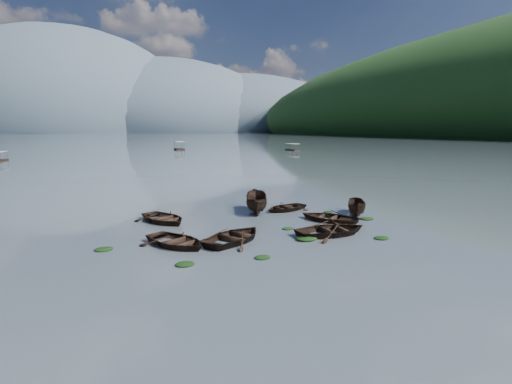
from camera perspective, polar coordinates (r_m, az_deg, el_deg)
name	(u,v)px	position (r m, az deg, el deg)	size (l,w,h in m)	color
ground_plane	(345,265)	(21.11, 12.56, -10.15)	(2400.00, 2400.00, 0.00)	#4A555D
haze_mtn_b	(67,132)	(917.62, -25.39, 7.75)	(520.00, 520.00, 340.00)	#475666
haze_mtn_c	(165,132)	(928.78, -12.87, 8.39)	(520.00, 520.00, 260.00)	#475666
haze_mtn_d	(240,132)	(974.46, -2.25, 8.63)	(520.00, 520.00, 220.00)	#475666
rowboat_0	(176,245)	(24.36, -11.33, -7.50)	(3.22, 4.51, 0.93)	black
rowboat_1	(235,241)	(24.80, -3.05, -7.04)	(3.41, 4.77, 0.99)	black
rowboat_3	(329,221)	(30.65, 10.34, -4.05)	(3.17, 4.44, 0.92)	black
rowboat_4	(332,235)	(26.73, 10.75, -6.00)	(3.49, 4.88, 1.01)	black
rowboat_5	(357,215)	(33.29, 14.20, -3.14)	(1.42, 3.79, 1.46)	black
rowboat_6	(164,222)	(30.53, -13.03, -4.19)	(3.30, 4.62, 0.96)	black
rowboat_7	(285,210)	(34.03, 4.21, -2.62)	(2.92, 4.09, 0.85)	black
rowboat_8	(256,212)	(33.36, 0.01, -2.83)	(1.77, 4.71, 1.82)	black
weed_clump_0	(185,265)	(20.94, -10.10, -10.24)	(1.02, 0.84, 0.22)	black
weed_clump_1	(262,258)	(21.66, 0.92, -9.43)	(0.92, 0.74, 0.20)	black
weed_clump_2	(307,240)	(25.26, 7.23, -6.80)	(1.38, 1.10, 0.30)	black
weed_clump_3	(328,212)	(33.65, 10.24, -2.88)	(0.79, 0.67, 0.18)	black
weed_clump_4	(381,239)	(26.52, 17.47, -6.38)	(1.01, 0.80, 0.21)	black
weed_clump_5	(104,250)	(24.61, -20.93, -7.76)	(1.04, 0.84, 0.22)	black
weed_clump_6	(288,229)	(27.73, 4.57, -5.32)	(0.85, 0.71, 0.18)	black
weed_clump_7	(367,219)	(31.73, 15.56, -3.79)	(1.07, 0.86, 0.23)	black
pontoon_left	(0,161)	(101.74, -32.76, 3.74)	(2.14, 5.13, 1.97)	black
pontoon_centre	(179,150)	(134.61, -10.88, 5.95)	(2.83, 6.79, 2.60)	black
pontoon_right	(292,150)	(128.94, 5.23, 5.95)	(2.24, 5.37, 2.06)	black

